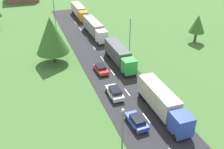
% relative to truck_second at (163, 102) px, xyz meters
% --- Properties ---
extents(truck_second, '(2.53, 12.11, 3.76)m').
position_rel_truck_second_xyz_m(truck_second, '(0.00, 0.00, 0.00)').
color(truck_second, blue).
rests_on(truck_second, road).
extents(truck_third, '(2.51, 11.91, 3.61)m').
position_rel_truck_second_xyz_m(truck_third, '(0.01, 17.53, -0.07)').
color(truck_third, green).
rests_on(truck_third, road).
extents(truck_fourth, '(2.72, 13.83, 3.77)m').
position_rel_truck_second_xyz_m(truck_fourth, '(-0.25, 34.56, 0.01)').
color(truck_fourth, white).
rests_on(truck_fourth, road).
extents(truck_fifth, '(2.50, 12.81, 3.58)m').
position_rel_truck_second_xyz_m(truck_fifth, '(-0.13, 51.85, -0.09)').
color(truck_fifth, orange).
rests_on(truck_fifth, road).
extents(car_third, '(2.01, 4.21, 1.50)m').
position_rel_truck_second_xyz_m(car_third, '(-4.57, -1.15, -1.35)').
color(car_third, blue).
rests_on(car_third, road).
extents(car_fourth, '(1.95, 4.52, 1.58)m').
position_rel_truck_second_xyz_m(car_fourth, '(-4.97, 6.65, -1.31)').
color(car_fourth, white).
rests_on(car_fourth, road).
extents(car_fifth, '(2.01, 4.19, 1.39)m').
position_rel_truck_second_xyz_m(car_fifth, '(-4.61, 15.34, -1.39)').
color(car_fifth, red).
rests_on(car_fifth, road).
extents(lamppost_second, '(0.36, 0.36, 7.79)m').
position_rel_truck_second_xyz_m(lamppost_second, '(-8.91, -6.42, 2.17)').
color(lamppost_second, slate).
rests_on(lamppost_second, ground).
extents(lamppost_third, '(0.36, 0.36, 8.52)m').
position_rel_truck_second_xyz_m(lamppost_third, '(3.51, 20.50, 2.55)').
color(lamppost_third, slate).
rests_on(lamppost_third, ground).
extents(lamppost_fourth, '(0.36, 0.36, 8.74)m').
position_rel_truck_second_xyz_m(lamppost_fourth, '(-9.02, 41.76, 2.66)').
color(lamppost_fourth, slate).
rests_on(lamppost_fourth, ground).
extents(tree_oak, '(6.62, 6.62, 9.61)m').
position_rel_truck_second_xyz_m(tree_oak, '(-12.39, 22.80, 3.77)').
color(tree_oak, '#513823').
rests_on(tree_oak, ground).
extents(tree_birch, '(3.83, 3.83, 6.74)m').
position_rel_truck_second_xyz_m(tree_birch, '(21.78, 22.34, 2.39)').
color(tree_birch, '#513823').
rests_on(tree_birch, ground).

